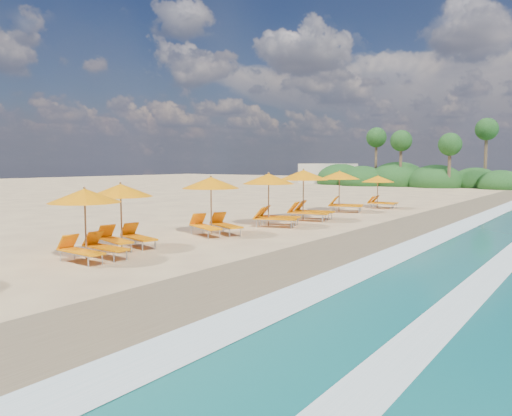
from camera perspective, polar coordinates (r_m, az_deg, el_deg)
The scene contains 12 objects.
ground at distance 18.78m, azimuth -0.00°, elevation -3.65°, with size 160.00×160.00×0.00m, color #D7B67E.
wet_sand at distance 16.78m, azimuth 11.17°, elevation -4.81°, with size 4.00×160.00×0.01m, color #85734F.
surf_foam at distance 15.86m, azimuth 20.10°, elevation -5.54°, with size 4.00×160.00×0.01m.
station_2 at distance 15.43m, azimuth -18.93°, elevation -1.24°, with size 2.42×2.24×2.21m.
station_3 at distance 17.23m, azimuth -15.21°, elevation -0.38°, with size 2.79×2.69×2.27m.
station_4 at distance 19.85m, azimuth -5.02°, elevation 0.74°, with size 3.14×3.10×2.41m.
station_5 at distance 22.53m, azimuth 1.95°, elevation 1.42°, with size 3.20×3.15×2.50m.
station_6 at distance 25.07m, azimuth 5.97°, elevation 1.96°, with size 3.14×3.00×2.63m.
station_7 at distance 29.57m, azimuth 10.05°, elevation 2.27°, with size 3.19×3.13×2.50m.
station_8 at distance 32.56m, azimuth 14.26°, elevation 2.11°, with size 2.40×2.24×2.15m.
treeline at distance 64.05m, azimuth 16.96°, elevation 3.34°, with size 25.80×8.80×9.74m.
beach_building at distance 71.10m, azimuth 8.38°, elevation 4.01°, with size 7.00×5.00×2.80m, color beige.
Camera 1 is at (10.88, -15.02, 2.92)m, focal length 34.32 mm.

